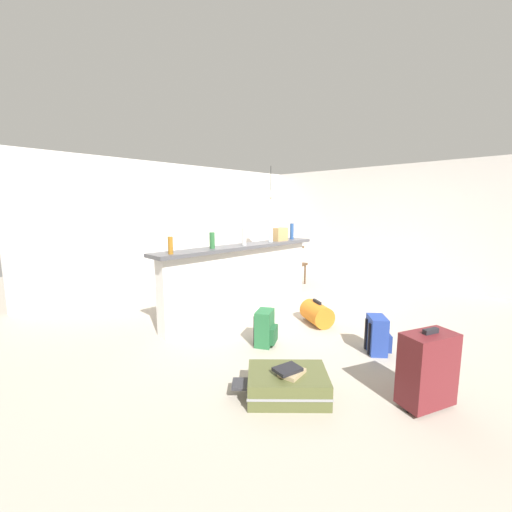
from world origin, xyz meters
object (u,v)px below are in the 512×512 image
Objects in this scene: bottle_blue at (292,231)px; dining_table at (275,251)px; grocery_bag at (279,234)px; dining_chair_near_partition at (292,260)px; bottle_green at (212,240)px; suitcase_flat_olive at (287,384)px; backpack_green at (265,328)px; duffel_bag_orange at (317,313)px; book_stack at (290,371)px; suitcase_upright_maroon at (427,369)px; bottle_amber at (170,245)px; pendant_lamp at (271,194)px; bottle_white at (244,236)px; backpack_blue at (377,335)px; bottle_clear at (271,234)px.

bottle_blue is 0.25× the size of dining_table.
grocery_bag reaches higher than dining_chair_near_partition.
bottle_green reaches higher than suitcase_flat_olive.
bottle_blue is at bearing 1.98° from grocery_bag.
backpack_green is 1.02m from duffel_bag_orange.
grocery_bag reaches higher than book_stack.
suitcase_upright_maroon is at bearing -124.26° from dining_table.
bottle_blue is 0.49× the size of duffel_bag_orange.
suitcase_upright_maroon is (-2.65, -3.47, -0.19)m from dining_chair_near_partition.
bottle_amber is 2.96m from suitcase_upright_maroon.
pendant_lamp is at bearing 25.67° from bottle_green.
suitcase_upright_maroon is at bearing -122.95° from bottle_blue.
bottle_white is 1.57m from backpack_green.
backpack_blue reaches higher than duffel_bag_orange.
dining_table is at bearing 42.58° from book_stack.
bottle_clear is (0.63, 0.03, -0.01)m from bottle_white.
dining_chair_near_partition is (0.79, 0.61, -0.68)m from bottle_blue.
grocery_bag reaches higher than suitcase_upright_maroon.
bottle_green is 0.81× the size of bottle_blue.
backpack_green is at bearing -122.03° from bottle_white.
grocery_bag is 0.46× the size of duffel_bag_orange.
duffel_bag_orange is (1.01, -0.04, -0.05)m from backpack_green.
bottle_amber is 0.32× the size of suitcase_upright_maroon.
dining_chair_near_partition is (-0.09, -0.54, -0.13)m from dining_table.
duffel_bag_orange is (0.29, 1.00, -0.05)m from backpack_blue.
backpack_green is (-1.88, -1.09, -0.99)m from bottle_blue.
pendant_lamp is at bearing 56.56° from bottle_blue.
bottle_clear reaches higher than dining_chair_near_partition.
dining_chair_near_partition is 2.21× the size of backpack_green.
bottle_clear is at bearing 75.15° from backpack_blue.
book_stack is at bearing -136.14° from pendant_lamp.
bottle_white is 0.37× the size of pendant_lamp.
backpack_green is at bearing -144.53° from grocery_bag.
book_stack is at bearing 128.53° from suitcase_upright_maroon.
suitcase_flat_olive is at bearing -110.56° from bottle_green.
dining_chair_near_partition is at bearing 46.61° from duffel_bag_orange.
backpack_green is 0.74× the size of duffel_bag_orange.
bottle_green is 0.20× the size of dining_table.
grocery_bag is at bearing 41.80° from suitcase_flat_olive.
pendant_lamp is 2.65× the size of book_stack.
bottle_white is at bearing 55.78° from book_stack.
suitcase_upright_maroon is (-2.74, -4.02, -0.32)m from dining_table.
backpack_blue is at bearing -56.63° from bottle_amber.
bottle_green is at bearing 69.45° from book_stack.
bottle_green reaches higher than suitcase_upright_maroon.
bottle_blue reaches higher than backpack_green.
bottle_green reaches higher than dining_chair_near_partition.
backpack_blue reaches higher than book_stack.
suitcase_flat_olive is at bearing -90.88° from bottle_amber.
bottle_amber reaches higher than backpack_blue.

